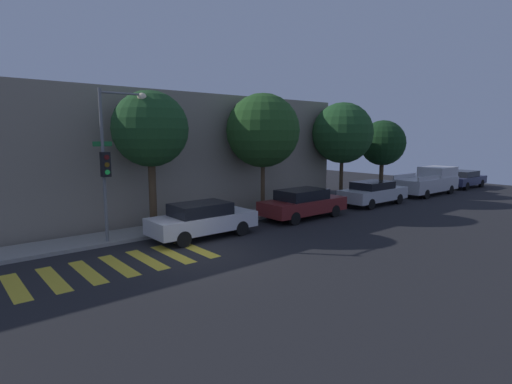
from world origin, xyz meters
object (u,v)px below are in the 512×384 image
object	(u,v)px
sedan_near_corner	(202,219)
tree_midblock	(263,131)
traffic_light_pole	(113,148)
sedan_middle	(303,203)
tree_far_end	(343,133)
pickup_truck	(429,181)
sedan_far_end	(373,192)
sedan_tail_of_row	(463,179)
tree_near_corner	(150,129)
tree_behind_truck	(383,143)

from	to	relation	value
sedan_near_corner	tree_midblock	world-z (taller)	tree_midblock
traffic_light_pole	sedan_middle	bearing A→B (deg)	-8.18
traffic_light_pole	tree_far_end	distance (m)	14.47
traffic_light_pole	tree_midblock	bearing A→B (deg)	5.63
pickup_truck	tree_far_end	size ratio (longest dim) A/B	0.91
sedan_near_corner	sedan_middle	size ratio (longest dim) A/B	0.94
sedan_far_end	tree_midblock	bearing A→B (deg)	163.32
sedan_tail_of_row	tree_far_end	world-z (taller)	tree_far_end
traffic_light_pole	sedan_far_end	world-z (taller)	traffic_light_pole
pickup_truck	sedan_near_corner	bearing A→B (deg)	180.00
sedan_middle	pickup_truck	distance (m)	12.70
sedan_near_corner	pickup_truck	distance (m)	18.56
tree_far_end	tree_near_corner	bearing A→B (deg)	180.00
tree_midblock	sedan_far_end	bearing A→B (deg)	-16.68
sedan_near_corner	tree_midblock	distance (m)	6.49
pickup_truck	sedan_tail_of_row	bearing A→B (deg)	-0.00
tree_behind_truck	sedan_tail_of_row	bearing A→B (deg)	-13.98
tree_behind_truck	sedan_middle	bearing A→B (deg)	-168.34
sedan_tail_of_row	tree_near_corner	distance (m)	25.60
sedan_middle	tree_midblock	distance (m)	4.21
pickup_truck	tree_midblock	size ratio (longest dim) A/B	0.90
traffic_light_pole	tree_midblock	world-z (taller)	tree_midblock
sedan_far_end	tree_far_end	world-z (taller)	tree_far_end
pickup_truck	tree_near_corner	bearing A→B (deg)	174.03
traffic_light_pole	tree_midblock	xyz separation A→B (m)	(7.99, 0.79, 0.69)
tree_far_end	tree_behind_truck	xyz separation A→B (m)	(4.40, 0.00, -0.66)
tree_near_corner	tree_behind_truck	size ratio (longest dim) A/B	1.16
sedan_far_end	sedan_near_corner	bearing A→B (deg)	180.00
sedan_middle	tree_behind_truck	xyz separation A→B (m)	(9.98, 2.06, 2.81)
sedan_far_end	tree_near_corner	size ratio (longest dim) A/B	0.78
traffic_light_pole	tree_midblock	size ratio (longest dim) A/B	0.93
traffic_light_pole	sedan_middle	size ratio (longest dim) A/B	1.25
sedan_tail_of_row	tree_near_corner	size ratio (longest dim) A/B	0.75
sedan_tail_of_row	tree_near_corner	world-z (taller)	tree_near_corner
tree_near_corner	tree_midblock	distance (m)	6.13
tree_midblock	pickup_truck	bearing A→B (deg)	-8.64
pickup_truck	tree_far_end	distance (m)	8.11
sedan_far_end	pickup_truck	size ratio (longest dim) A/B	0.83
sedan_near_corner	pickup_truck	size ratio (longest dim) A/B	0.78
traffic_light_pole	sedan_tail_of_row	bearing A→B (deg)	-2.69
sedan_middle	sedan_tail_of_row	size ratio (longest dim) A/B	1.04
sedan_middle	tree_far_end	bearing A→B (deg)	20.24
sedan_near_corner	sedan_far_end	xyz separation A→B (m)	(11.87, -0.00, 0.00)
sedan_middle	sedan_tail_of_row	world-z (taller)	sedan_middle
sedan_tail_of_row	tree_behind_truck	bearing A→B (deg)	166.02
traffic_light_pole	tree_near_corner	world-z (taller)	tree_near_corner
sedan_middle	tree_near_corner	distance (m)	8.12
tree_far_end	pickup_truck	bearing A→B (deg)	-16.15
traffic_light_pole	tree_near_corner	xyz separation A→B (m)	(1.86, 0.79, 0.70)
traffic_light_pole	sedan_near_corner	size ratio (longest dim) A/B	1.32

